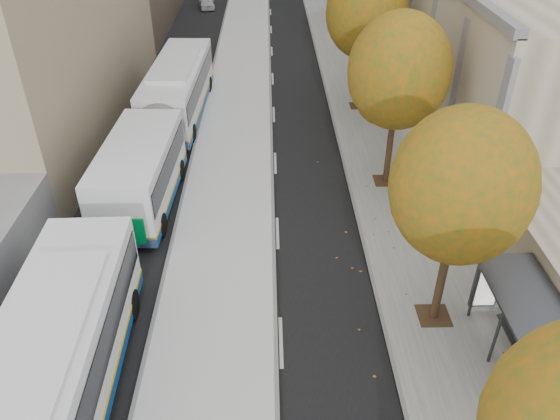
{
  "coord_description": "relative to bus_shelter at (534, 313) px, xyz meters",
  "views": [
    {
      "loc": [
        -1.96,
        -0.33,
        13.49
      ],
      "look_at": [
        -1.59,
        16.0,
        2.5
      ],
      "focal_mm": 35.0,
      "sensor_mm": 36.0,
      "label": 1
    }
  ],
  "objects": [
    {
      "name": "bus_platform",
      "position": [
        -9.56,
        24.04,
        -2.11
      ],
      "size": [
        4.25,
        150.0,
        0.15
      ],
      "primitive_type": "cube",
      "color": "silver",
      "rests_on": "ground"
    },
    {
      "name": "sidewalk",
      "position": [
        -1.56,
        24.04,
        -2.15
      ],
      "size": [
        4.75,
        150.0,
        0.08
      ],
      "primitive_type": "cube",
      "color": "gray",
      "rests_on": "ground"
    },
    {
      "name": "bus_shelter",
      "position": [
        0.0,
        0.0,
        0.0
      ],
      "size": [
        1.9,
        4.4,
        2.53
      ],
      "color": "#383A3F",
      "rests_on": "sidewalk"
    },
    {
      "name": "tree_c",
      "position": [
        -2.09,
        2.04,
        3.06
      ],
      "size": [
        4.2,
        4.2,
        7.28
      ],
      "color": "#2F1F13",
      "rests_on": "sidewalk"
    },
    {
      "name": "tree_d",
      "position": [
        -2.09,
        11.04,
        3.28
      ],
      "size": [
        4.4,
        4.4,
        7.6
      ],
      "color": "#2F1F13",
      "rests_on": "sidewalk"
    },
    {
      "name": "tree_e",
      "position": [
        -2.09,
        20.04,
        3.5
      ],
      "size": [
        4.6,
        4.6,
        7.92
      ],
      "color": "#2F1F13",
      "rests_on": "sidewalk"
    },
    {
      "name": "bus_far",
      "position": [
        -13.03,
        14.93,
        -0.51
      ],
      "size": [
        3.42,
        18.57,
        3.08
      ],
      "rotation": [
        0.0,
        0.0,
        -0.04
      ],
      "color": "white",
      "rests_on": "ground"
    },
    {
      "name": "distant_car",
      "position": [
        -13.59,
        44.71,
        -1.61
      ],
      "size": [
        1.88,
        3.59,
        1.17
      ],
      "primitive_type": "imported",
      "rotation": [
        0.0,
        0.0,
        0.15
      ],
      "color": "#BABABA",
      "rests_on": "ground"
    }
  ]
}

